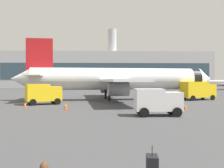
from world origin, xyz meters
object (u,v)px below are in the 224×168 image
at_px(service_truck, 43,93).
at_px(fuel_truck, 198,90).
at_px(safety_cone_near, 185,107).
at_px(cargo_van, 157,101).
at_px(safety_cone_far, 66,106).
at_px(traveller_backpack, 45,168).
at_px(rolling_suitcase, 152,166).
at_px(airplane_at_gate, 117,79).
at_px(safety_cone_mid, 25,105).

relative_size(service_truck, fuel_truck, 0.82).
relative_size(service_truck, safety_cone_near, 7.25).
bearing_deg(cargo_van, safety_cone_near, 48.86).
xyz_separation_m(fuel_truck, safety_cone_far, (-21.03, -14.05, -1.37)).
bearing_deg(traveller_backpack, service_truck, 102.88).
distance_m(fuel_truck, traveller_backpack, 40.25).
xyz_separation_m(safety_cone_near, rolling_suitcase, (-7.85, -20.67, 0.03)).
xyz_separation_m(airplane_at_gate, rolling_suitcase, (-0.87, -36.56, -3.27)).
relative_size(fuel_truck, safety_cone_far, 7.91).
height_order(service_truck, safety_cone_mid, service_truck).
distance_m(service_truck, cargo_van, 18.48).
bearing_deg(safety_cone_near, rolling_suitcase, -110.78).
xyz_separation_m(fuel_truck, traveller_backpack, (-18.73, -35.59, -1.54)).
height_order(safety_cone_near, safety_cone_far, safety_cone_far).
height_order(service_truck, fuel_truck, fuel_truck).
xyz_separation_m(airplane_at_gate, fuel_truck, (14.07, -0.66, -1.88)).
distance_m(safety_cone_near, traveller_backpack, 23.45).
relative_size(safety_cone_near, safety_cone_mid, 1.18).
bearing_deg(safety_cone_mid, rolling_suitcase, -64.51).
relative_size(airplane_at_gate, safety_cone_mid, 58.11).
bearing_deg(service_truck, airplane_at_gate, 37.35).
xyz_separation_m(rolling_suitcase, traveller_backpack, (-3.79, 0.31, -0.16)).
distance_m(fuel_truck, safety_cone_far, 25.33).
distance_m(airplane_at_gate, rolling_suitcase, 36.72).
height_order(airplane_at_gate, traveller_backpack, airplane_at_gate).
distance_m(airplane_at_gate, traveller_backpack, 36.70).
height_order(safety_cone_mid, safety_cone_far, safety_cone_far).
relative_size(service_truck, safety_cone_mid, 8.58).
relative_size(cargo_van, safety_cone_near, 6.11).
distance_m(cargo_van, safety_cone_far, 11.45).
xyz_separation_m(cargo_van, traveller_backpack, (-7.32, -15.42, -1.22)).
distance_m(fuel_truck, rolling_suitcase, 38.91).
bearing_deg(service_truck, fuel_truck, 17.18).
relative_size(airplane_at_gate, rolling_suitcase, 32.52).
relative_size(safety_cone_near, safety_cone_far, 0.89).
bearing_deg(traveller_backpack, safety_cone_mid, 107.96).
bearing_deg(traveller_backpack, fuel_truck, 62.24).
xyz_separation_m(safety_cone_mid, traveller_backpack, (7.73, -23.86, -0.07)).
bearing_deg(rolling_suitcase, fuel_truck, 67.41).
bearing_deg(traveller_backpack, safety_cone_near, 60.25).
distance_m(safety_cone_mid, safety_cone_far, 5.91).
height_order(service_truck, cargo_van, service_truck).
xyz_separation_m(fuel_truck, safety_cone_near, (-7.10, -15.23, -1.41)).
distance_m(fuel_truck, safety_cone_near, 16.86).
bearing_deg(safety_cone_near, safety_cone_mid, 169.76).
bearing_deg(cargo_van, traveller_backpack, -115.40).
relative_size(airplane_at_gate, service_truck, 6.78).
bearing_deg(safety_cone_far, traveller_backpack, -83.91).
relative_size(airplane_at_gate, cargo_van, 8.04).
bearing_deg(safety_cone_far, safety_cone_near, -4.83).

